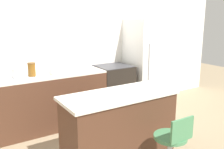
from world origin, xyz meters
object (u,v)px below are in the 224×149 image
Objects in this scene: mixing_bowl at (57,70)px; stool_chair at (171,149)px; oven_range at (114,89)px; kettle at (17,72)px; refrigerator at (145,64)px.

stool_chair is at bearing -75.52° from mixing_bowl.
stool_chair is (-0.58, -2.12, -0.07)m from oven_range.
stool_chair is 3.76× the size of kettle.
kettle reaches higher than oven_range.
refrigerator is 1.86m from mixing_bowl.
stool_chair is 2.91× the size of mixing_bowl.
oven_range is 3.36× the size of mixing_bowl.
oven_range is 1.16× the size of stool_chair.
refrigerator is 2.50m from kettle.
kettle is at bearing -180.00° from mixing_bowl.
refrigerator reaches higher than kettle.
oven_range is 0.86m from refrigerator.
oven_range is 1.24m from mixing_bowl.
stool_chair is at bearing -60.78° from kettle.
refrigerator reaches higher than stool_chair.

